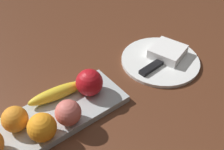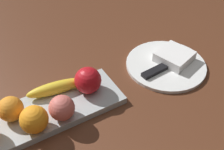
{
  "view_description": "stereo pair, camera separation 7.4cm",
  "coord_description": "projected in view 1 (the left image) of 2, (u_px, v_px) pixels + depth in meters",
  "views": [
    {
      "loc": [
        -0.17,
        -0.42,
        0.54
      ],
      "look_at": [
        0.17,
        0.02,
        0.05
      ],
      "focal_mm": 43.47,
      "sensor_mm": 36.0,
      "label": 1
    },
    {
      "loc": [
        -0.11,
        -0.46,
        0.54
      ],
      "look_at": [
        0.17,
        0.02,
        0.05
      ],
      "focal_mm": 43.47,
      "sensor_mm": 36.0,
      "label": 2
    }
  ],
  "objects": [
    {
      "name": "ground_plane",
      "position": [
        62.0,
        121.0,
        0.69
      ],
      "size": [
        2.4,
        2.4,
        0.0
      ],
      "primitive_type": "plane",
      "color": "#562E1B"
    },
    {
      "name": "fruit_tray",
      "position": [
        51.0,
        118.0,
        0.68
      ],
      "size": [
        0.4,
        0.14,
        0.02
      ],
      "primitive_type": "cube",
      "color": "#B0B8BA",
      "rests_on": "ground_plane"
    },
    {
      "name": "apple",
      "position": [
        89.0,
        82.0,
        0.71
      ],
      "size": [
        0.07,
        0.07,
        0.07
      ],
      "primitive_type": "sphere",
      "color": "red",
      "rests_on": "fruit_tray"
    },
    {
      "name": "banana",
      "position": [
        57.0,
        93.0,
        0.71
      ],
      "size": [
        0.16,
        0.05,
        0.03
      ],
      "primitive_type": "ellipsoid",
      "rotation": [
        0.0,
        0.0,
        -0.13
      ],
      "color": "yellow",
      "rests_on": "fruit_tray"
    },
    {
      "name": "orange_near_apple",
      "position": [
        15.0,
        119.0,
        0.63
      ],
      "size": [
        0.06,
        0.06,
        0.06
      ],
      "primitive_type": "sphere",
      "color": "orange",
      "rests_on": "fruit_tray"
    },
    {
      "name": "orange_near_banana",
      "position": [
        42.0,
        127.0,
        0.61
      ],
      "size": [
        0.07,
        0.07,
        0.07
      ],
      "primitive_type": "sphere",
      "color": "orange",
      "rests_on": "fruit_tray"
    },
    {
      "name": "peach",
      "position": [
        68.0,
        113.0,
        0.64
      ],
      "size": [
        0.06,
        0.06,
        0.06
      ],
      "primitive_type": "sphere",
      "color": "#D4665C",
      "rests_on": "fruit_tray"
    },
    {
      "name": "dinner_plate",
      "position": [
        160.0,
        60.0,
        0.86
      ],
      "size": [
        0.25,
        0.25,
        0.01
      ],
      "primitive_type": "cylinder",
      "color": "white",
      "rests_on": "ground_plane"
    },
    {
      "name": "folded_napkin",
      "position": [
        168.0,
        52.0,
        0.86
      ],
      "size": [
        0.12,
        0.12,
        0.03
      ],
      "primitive_type": "cube",
      "rotation": [
        0.0,
        0.0,
        0.3
      ],
      "color": "white",
      "rests_on": "dinner_plate"
    },
    {
      "name": "knife",
      "position": [
        155.0,
        65.0,
        0.83
      ],
      "size": [
        0.18,
        0.04,
        0.01
      ],
      "rotation": [
        0.0,
        0.0,
        0.08
      ],
      "color": "silver",
      "rests_on": "dinner_plate"
    }
  ]
}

